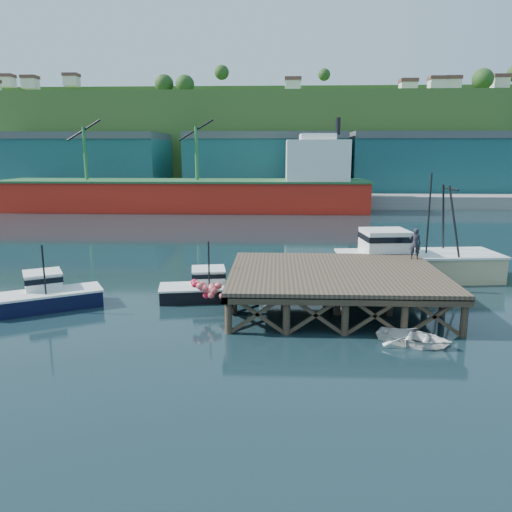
# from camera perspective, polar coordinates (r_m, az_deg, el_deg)

# --- Properties ---
(ground) EXTENTS (300.00, 300.00, 0.00)m
(ground) POSITION_cam_1_polar(r_m,az_deg,el_deg) (29.39, -1.88, -5.60)
(ground) COLOR black
(ground) RESTS_ON ground
(wharf) EXTENTS (12.00, 10.00, 2.62)m
(wharf) POSITION_cam_1_polar(r_m,az_deg,el_deg) (28.80, 9.05, -2.09)
(wharf) COLOR brown
(wharf) RESTS_ON ground
(far_quay) EXTENTS (160.00, 40.00, 2.00)m
(far_quay) POSITION_cam_1_polar(r_m,az_deg,el_deg) (98.30, 1.16, 7.25)
(far_quay) COLOR gray
(far_quay) RESTS_ON ground
(warehouse_left) EXTENTS (32.00, 16.00, 9.00)m
(warehouse_left) POSITION_cam_1_polar(r_m,az_deg,el_deg) (100.13, -19.67, 9.81)
(warehouse_left) COLOR #1B5958
(warehouse_left) RESTS_ON far_quay
(warehouse_mid) EXTENTS (28.00, 16.00, 9.00)m
(warehouse_mid) POSITION_cam_1_polar(r_m,az_deg,el_deg) (93.02, 1.10, 10.38)
(warehouse_mid) COLOR #1B5958
(warehouse_mid) RESTS_ON far_quay
(warehouse_right) EXTENTS (30.00, 16.00, 9.00)m
(warehouse_right) POSITION_cam_1_polar(r_m,az_deg,el_deg) (97.08, 19.37, 9.79)
(warehouse_right) COLOR #1B5958
(warehouse_right) RESTS_ON far_quay
(cargo_ship) EXTENTS (55.50, 10.00, 13.75)m
(cargo_ship) POSITION_cam_1_polar(r_m,az_deg,el_deg) (76.89, -5.58, 7.66)
(cargo_ship) COLOR red
(cargo_ship) RESTS_ON ground
(hillside) EXTENTS (220.00, 50.00, 22.00)m
(hillside) POSITION_cam_1_polar(r_m,az_deg,el_deg) (128.00, 1.48, 12.78)
(hillside) COLOR #2D511E
(hillside) RESTS_ON ground
(boat_navy) EXTENTS (6.40, 4.91, 3.81)m
(boat_navy) POSITION_cam_1_polar(r_m,az_deg,el_deg) (31.11, -22.97, -4.09)
(boat_navy) COLOR black
(boat_navy) RESTS_ON ground
(boat_black) EXTENTS (6.23, 5.18, 3.68)m
(boat_black) POSITION_cam_1_polar(r_m,az_deg,el_deg) (30.64, -5.40, -3.60)
(boat_black) COLOR black
(boat_black) RESTS_ON ground
(trawler) EXTENTS (11.43, 5.12, 7.41)m
(trawler) POSITION_cam_1_polar(r_m,az_deg,el_deg) (36.52, 17.71, -0.23)
(trawler) COLOR #C6B580
(trawler) RESTS_ON ground
(dinghy) EXTENTS (4.06, 3.62, 0.69)m
(dinghy) POSITION_cam_1_polar(r_m,az_deg,el_deg) (24.56, 17.57, -8.86)
(dinghy) COLOR white
(dinghy) RESTS_ON ground
(dockworker) EXTENTS (0.81, 0.63, 1.96)m
(dockworker) POSITION_cam_1_polar(r_m,az_deg,el_deg) (33.12, 17.72, 1.36)
(dockworker) COLOR black
(dockworker) RESTS_ON wharf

